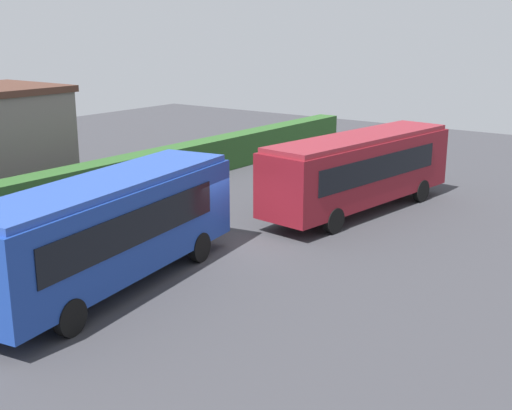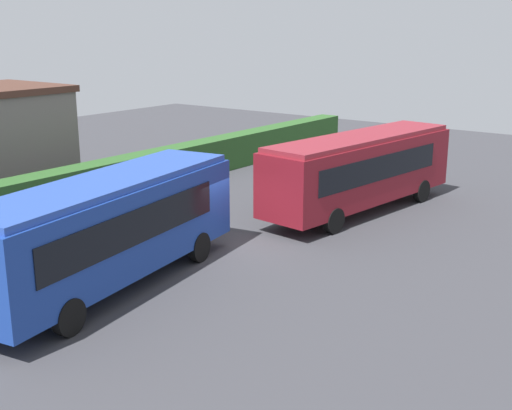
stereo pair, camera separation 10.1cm
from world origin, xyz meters
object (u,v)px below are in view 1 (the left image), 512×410
object	(u,v)px
bus_blue	(109,226)
person_center	(67,230)
person_right	(301,181)
bus_maroon	(360,168)

from	to	relation	value
bus_blue	person_center	world-z (taller)	bus_blue
person_right	person_center	bearing A→B (deg)	80.81
person_center	person_right	world-z (taller)	person_center
bus_maroon	bus_blue	bearing A→B (deg)	177.54
person_center	bus_blue	bearing A→B (deg)	-122.52
bus_maroon	person_right	bearing A→B (deg)	92.58
bus_blue	person_right	bearing A→B (deg)	-4.17
person_right	bus_maroon	bearing A→B (deg)	177.02
person_center	person_right	bearing A→B (deg)	-27.39
bus_maroon	person_center	distance (m)	12.22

